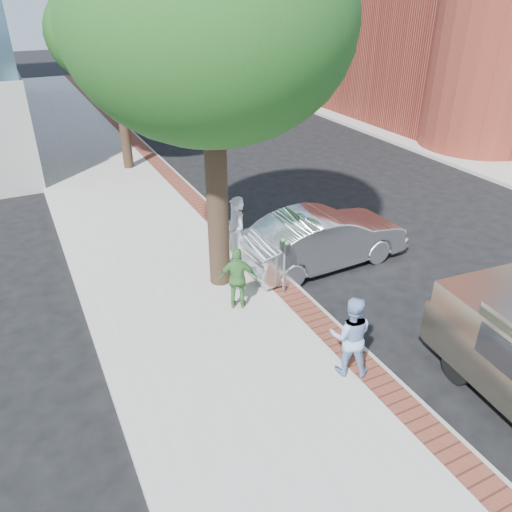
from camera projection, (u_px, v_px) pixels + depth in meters
ground at (276, 318)px, 11.67m from camera, size 120.00×120.00×0.00m
sidewalk at (129, 206)px, 17.34m from camera, size 5.00×60.00×0.15m
brick_strip at (189, 194)px, 18.16m from camera, size 0.60×60.00×0.01m
curb at (198, 194)px, 18.34m from camera, size 0.10×60.00×0.15m
sidewalk_far at (465, 148)px, 23.57m from camera, size 5.00×60.00×0.15m
signal_near at (106, 77)px, 28.24m from camera, size 0.70×0.15×3.80m
signal_far at (285, 64)px, 32.76m from camera, size 0.70×0.15×3.80m
tree_near at (210, 24)px, 9.97m from camera, size 6.00×6.00×8.51m
tree_far at (112, 33)px, 18.37m from camera, size 4.80×4.80×7.14m
parking_meter at (285, 255)px, 11.84m from camera, size 0.12×0.32×1.47m
person_gray at (236, 234)px, 12.95m from camera, size 0.49×0.74×2.02m
person_officer at (350, 336)px, 9.46m from camera, size 1.04×0.99×1.70m
person_green at (238, 279)px, 11.46m from camera, size 0.97×0.74×1.54m
sedan_silver at (323, 238)px, 13.58m from camera, size 4.81×1.84×1.56m
bg_car at (160, 111)px, 27.62m from camera, size 4.17×1.89×1.39m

